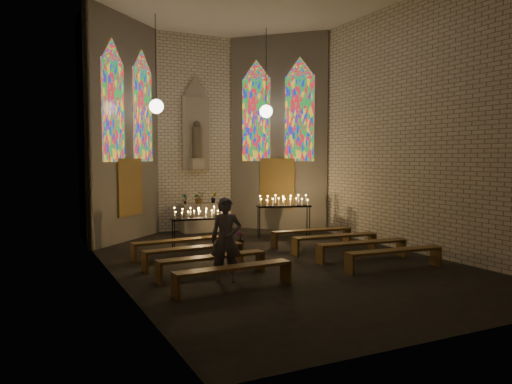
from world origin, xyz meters
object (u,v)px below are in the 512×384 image
(votive_stand_left, at_px, (199,216))
(votive_stand_right, at_px, (284,203))
(visitor, at_px, (226,239))
(aisle_flower_pot, at_px, (240,239))
(altar, at_px, (201,218))

(votive_stand_left, bearing_deg, votive_stand_right, 23.80)
(votive_stand_right, bearing_deg, visitor, -113.69)
(votive_stand_left, relative_size, visitor, 0.90)
(aisle_flower_pot, height_order, votive_stand_left, votive_stand_left)
(aisle_flower_pot, xyz_separation_m, visitor, (-1.93, -3.60, 0.67))
(visitor, bearing_deg, altar, 96.61)
(aisle_flower_pot, bearing_deg, altar, 90.46)
(aisle_flower_pot, xyz_separation_m, votive_stand_left, (-1.27, -0.05, 0.77))
(altar, height_order, votive_stand_left, votive_stand_left)
(aisle_flower_pot, relative_size, votive_stand_right, 0.24)
(altar, distance_m, aisle_flower_pot, 3.33)
(votive_stand_left, bearing_deg, visitor, -94.12)
(altar, height_order, votive_stand_right, votive_stand_right)
(altar, height_order, visitor, visitor)
(votive_stand_left, distance_m, visitor, 3.62)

